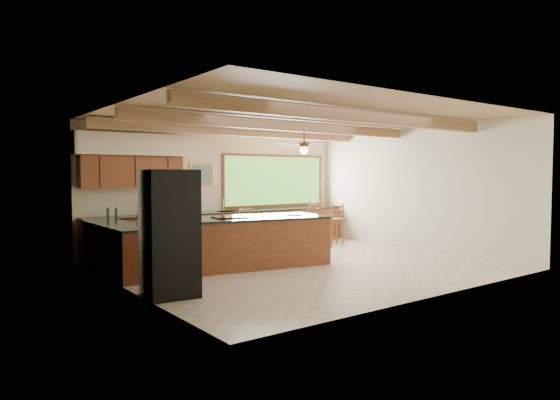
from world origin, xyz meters
TOP-DOWN VIEW (x-y plane):
  - ground at (0.00, 0.00)m, footprint 7.20×7.20m
  - room_shell at (-0.17, 0.65)m, footprint 7.27×6.54m
  - counter_run at (-0.82, 2.52)m, footprint 7.12×3.10m
  - island at (-0.73, 0.55)m, footprint 3.02×1.80m
  - refrigerator at (-3.22, -0.85)m, footprint 0.82×0.80m
  - bar_stool_a at (0.10, 2.39)m, footprint 0.40×0.40m
  - bar_stool_b at (2.41, 1.54)m, footprint 0.50×0.50m
  - bar_stool_c at (2.41, 2.39)m, footprint 0.51×0.51m
  - bar_stool_d at (2.33, 2.39)m, footprint 0.47×0.47m

SIDE VIEW (x-z plane):
  - ground at x=0.00m, z-range 0.00..0.00m
  - counter_run at x=-0.82m, z-range -0.17..1.10m
  - island at x=-0.73m, z-range -0.01..1.00m
  - bar_stool_a at x=0.10m, z-range 0.10..1.18m
  - bar_stool_c at x=2.41m, z-range 0.10..1.21m
  - bar_stool_b at x=2.41m, z-range 0.10..1.24m
  - bar_stool_d at x=2.33m, z-range 0.11..1.27m
  - refrigerator at x=-3.22m, z-range 0.00..1.92m
  - room_shell at x=-0.17m, z-range 0.70..3.72m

